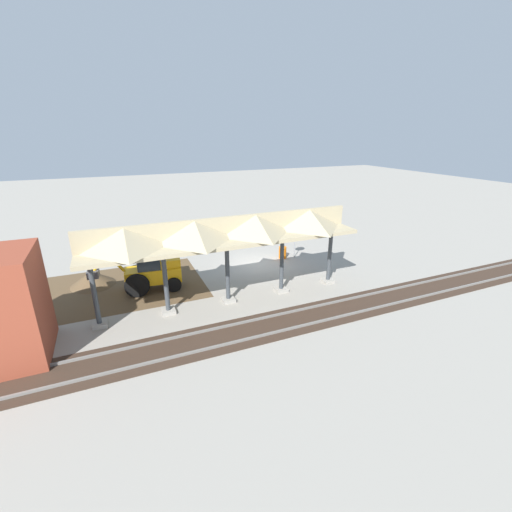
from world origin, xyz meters
TOP-DOWN VIEW (x-y plane):
  - ground_plane at (0.00, 0.00)m, footprint 120.00×120.00m
  - dirt_work_zone at (9.21, 0.27)m, footprint 9.46×7.00m
  - platform_canopy at (3.88, 4.63)m, footprint 14.57×3.20m
  - rail_tracks at (0.00, 7.95)m, footprint 60.00×2.58m
  - stop_sign at (-3.07, -0.22)m, footprint 0.70×0.35m
  - backhoe at (7.62, 1.35)m, footprint 5.24×1.96m
  - dirt_mound at (10.94, -0.82)m, footprint 5.38×5.38m
  - traffic_barrel at (-2.18, -0.42)m, footprint 0.56×0.56m

SIDE VIEW (x-z plane):
  - ground_plane at x=0.00m, z-range 0.00..0.00m
  - dirt_mound at x=10.94m, z-range -0.89..0.89m
  - dirt_work_zone at x=9.21m, z-range 0.00..0.01m
  - rail_tracks at x=0.00m, z-range -0.05..0.10m
  - traffic_barrel at x=-2.18m, z-range 0.00..0.90m
  - backhoe at x=7.62m, z-range -0.14..2.68m
  - stop_sign at x=-3.07m, z-range 0.48..2.66m
  - platform_canopy at x=3.88m, z-range 1.71..6.61m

